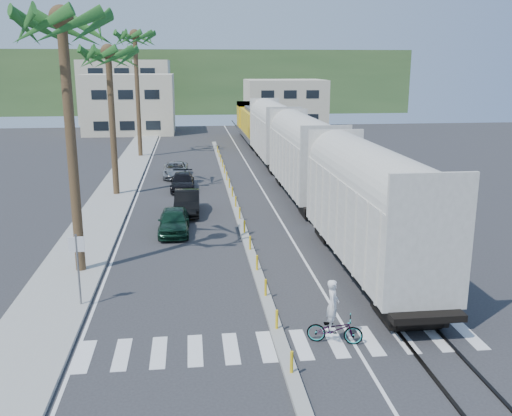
{
  "coord_description": "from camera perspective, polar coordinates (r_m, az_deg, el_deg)",
  "views": [
    {
      "loc": [
        -2.87,
        -19.38,
        9.25
      ],
      "look_at": [
        0.44,
        9.22,
        2.0
      ],
      "focal_mm": 40.0,
      "sensor_mm": 36.0,
      "label": 1
    }
  ],
  "objects": [
    {
      "name": "cyclist",
      "position": [
        19.93,
        7.84,
        -11.36
      ],
      "size": [
        1.68,
        2.26,
        2.29
      ],
      "rotation": [
        0.0,
        0.0,
        1.29
      ],
      "color": "#9EA0A5",
      "rests_on": "ground"
    },
    {
      "name": "palm_trees",
      "position": [
        42.43,
        -14.24,
        15.83
      ],
      "size": [
        3.5,
        37.2,
        13.75
      ],
      "color": "brown",
      "rests_on": "ground"
    },
    {
      "name": "buildings",
      "position": [
        91.23,
        -8.99,
        10.9
      ],
      "size": [
        38.0,
        27.0,
        10.0
      ],
      "color": "beige",
      "rests_on": "ground"
    },
    {
      "name": "car_lead",
      "position": [
        32.37,
        -8.22,
        -1.29
      ],
      "size": [
        1.77,
        4.25,
        1.44
      ],
      "primitive_type": "imported",
      "rotation": [
        0.0,
        0.0,
        -0.01
      ],
      "color": "black",
      "rests_on": "ground"
    },
    {
      "name": "ground",
      "position": [
        21.66,
        1.67,
        -11.15
      ],
      "size": [
        140.0,
        140.0,
        0.0
      ],
      "primitive_type": "plane",
      "color": "#28282B",
      "rests_on": "ground"
    },
    {
      "name": "car_rear",
      "position": [
        48.72,
        -8.03,
        3.81
      ],
      "size": [
        2.18,
        4.6,
        1.27
      ],
      "primitive_type": "imported",
      "rotation": [
        0.0,
        0.0,
        0.01
      ],
      "color": "#97999C",
      "rests_on": "ground"
    },
    {
      "name": "rails",
      "position": [
        48.9,
        2.77,
        3.26
      ],
      "size": [
        1.56,
        100.0,
        0.06
      ],
      "color": "black",
      "rests_on": "ground"
    },
    {
      "name": "median",
      "position": [
        40.49,
        -2.38,
        1.05
      ],
      "size": [
        0.45,
        60.0,
        0.85
      ],
      "color": "gray",
      "rests_on": "ground"
    },
    {
      "name": "lane_markings",
      "position": [
        45.33,
        -5.57,
        2.3
      ],
      "size": [
        9.42,
        90.0,
        0.01
      ],
      "color": "silver",
      "rests_on": "ground"
    },
    {
      "name": "car_second",
      "position": [
        36.53,
        -6.91,
        0.56
      ],
      "size": [
        1.76,
        4.55,
        1.48
      ],
      "primitive_type": "imported",
      "rotation": [
        0.0,
        0.0,
        -0.02
      ],
      "color": "black",
      "rests_on": "ground"
    },
    {
      "name": "street_sign",
      "position": [
        23.01,
        -17.42,
        -4.98
      ],
      "size": [
        0.6,
        0.08,
        3.0
      ],
      "color": "slate",
      "rests_on": "ground"
    },
    {
      "name": "sidewalk",
      "position": [
        45.66,
        -13.57,
        2.15
      ],
      "size": [
        3.0,
        90.0,
        0.15
      ],
      "primitive_type": "cube",
      "color": "gray",
      "rests_on": "ground"
    },
    {
      "name": "freight_train",
      "position": [
        45.67,
        3.39,
        6.13
      ],
      "size": [
        3.0,
        60.94,
        5.85
      ],
      "color": "#B0AEA1",
      "rests_on": "ground"
    },
    {
      "name": "crosswalk",
      "position": [
        19.89,
        2.52,
        -13.57
      ],
      "size": [
        14.0,
        2.2,
        0.01
      ],
      "primitive_type": "cube",
      "color": "silver",
      "rests_on": "ground"
    },
    {
      "name": "hillside",
      "position": [
        119.45,
        -5.36,
        12.52
      ],
      "size": [
        80.0,
        20.0,
        12.0
      ],
      "primitive_type": "cube",
      "color": "#385628",
      "rests_on": "ground"
    },
    {
      "name": "car_third",
      "position": [
        43.54,
        -7.36,
        2.61
      ],
      "size": [
        1.85,
        4.43,
        1.28
      ],
      "primitive_type": "imported",
      "rotation": [
        0.0,
        0.0,
        -0.01
      ],
      "color": "black",
      "rests_on": "ground"
    }
  ]
}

